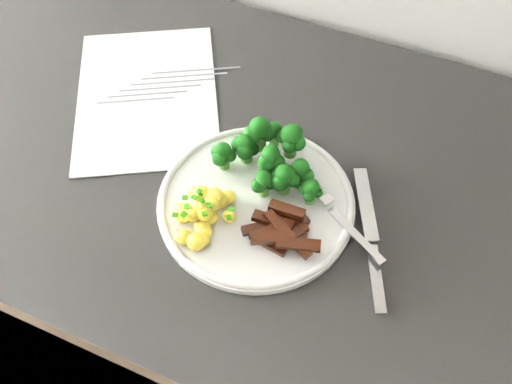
% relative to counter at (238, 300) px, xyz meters
% --- Properties ---
extents(counter, '(2.50, 0.62, 0.94)m').
position_rel_counter_xyz_m(counter, '(0.00, 0.00, 0.00)').
color(counter, black).
rests_on(counter, ground).
extents(recipe_paper, '(0.33, 0.36, 0.00)m').
position_rel_counter_xyz_m(recipe_paper, '(-0.17, 0.06, 0.47)').
color(recipe_paper, silver).
rests_on(recipe_paper, counter).
extents(plate, '(0.26, 0.26, 0.01)m').
position_rel_counter_xyz_m(plate, '(0.07, -0.06, 0.48)').
color(plate, white).
rests_on(plate, counter).
extents(broccoli, '(0.16, 0.11, 0.06)m').
position_rel_counter_xyz_m(broccoli, '(0.06, -0.01, 0.51)').
color(broccoli, '#366A21').
rests_on(broccoli, plate).
extents(potatoes, '(0.08, 0.10, 0.04)m').
position_rel_counter_xyz_m(potatoes, '(0.02, -0.11, 0.49)').
color(potatoes, '#FDE757').
rests_on(potatoes, plate).
extents(beef_strips, '(0.10, 0.07, 0.02)m').
position_rel_counter_xyz_m(beef_strips, '(0.11, -0.09, 0.49)').
color(beef_strips, black).
rests_on(beef_strips, plate).
extents(fork, '(0.13, 0.09, 0.01)m').
position_rel_counter_xyz_m(fork, '(0.18, -0.05, 0.49)').
color(fork, '#B9B9BE').
rests_on(fork, plate).
extents(knife, '(0.10, 0.20, 0.02)m').
position_rel_counter_xyz_m(knife, '(0.23, -0.07, 0.48)').
color(knife, '#B9B9BE').
rests_on(knife, plate).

